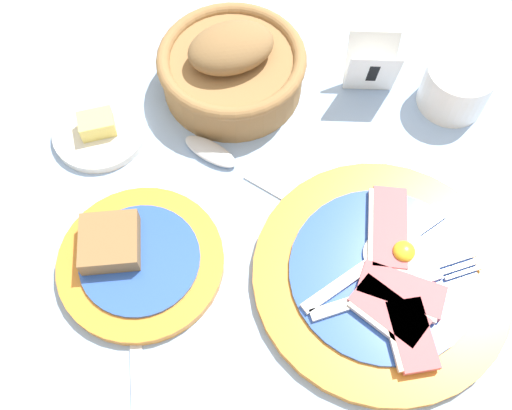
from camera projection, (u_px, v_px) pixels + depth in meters
ground_plane at (324, 288)px, 0.62m from camera, size 3.00×3.00×0.00m
breakfast_plate at (383, 275)px, 0.62m from camera, size 0.27×0.27×0.03m
bread_plate at (136, 259)px, 0.62m from camera, size 0.17×0.17×0.04m
sugar_cup at (457, 85)px, 0.71m from camera, size 0.08×0.08×0.06m
bread_basket at (232, 67)px, 0.71m from camera, size 0.18×0.18×0.09m
butter_dish at (99, 131)px, 0.70m from camera, size 0.11×0.11×0.03m
number_card at (372, 67)px, 0.71m from camera, size 0.06×0.05×0.07m
teaspoon_by_saucer at (230, 163)px, 0.69m from camera, size 0.16×0.13×0.01m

